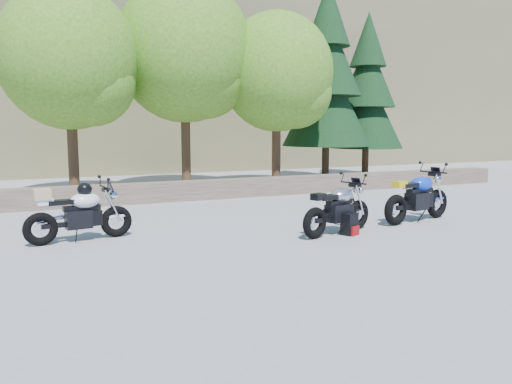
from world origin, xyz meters
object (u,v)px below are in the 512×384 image
Objects in this scene: silver_bike at (338,210)px; white_bike at (79,213)px; blue_bike at (418,198)px; backpack at (350,224)px.

silver_bike is 4.55m from white_bike.
white_bike is at bearing 145.50° from silver_bike.
white_bike is at bearing 159.19° from blue_bike.
white_bike reaches higher than silver_bike.
white_bike is (-4.36, 1.28, 0.05)m from silver_bike.
backpack is (0.14, -0.17, -0.25)m from silver_bike.
silver_bike is 2.19m from blue_bike.
white_bike is at bearing 138.16° from backpack.
silver_bike is at bearing -24.70° from white_bike.
blue_bike reaches higher than backpack.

